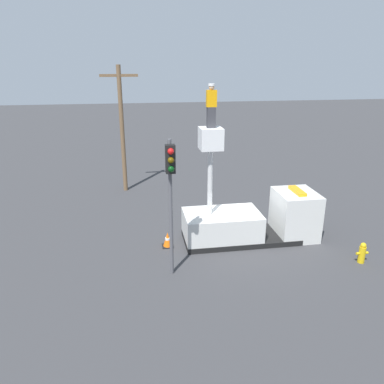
# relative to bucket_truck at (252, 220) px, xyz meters

# --- Properties ---
(ground_plane) EXTENTS (120.00, 120.00, 0.00)m
(ground_plane) POSITION_rel_bucket_truck_xyz_m (-0.51, 0.00, -0.94)
(ground_plane) COLOR #38383A
(bucket_truck) EXTENTS (6.09, 2.12, 5.21)m
(bucket_truck) POSITION_rel_bucket_truck_xyz_m (0.00, 0.00, 0.00)
(bucket_truck) COLOR black
(bucket_truck) RESTS_ON ground
(worker) EXTENTS (0.40, 0.26, 1.75)m
(worker) POSITION_rel_bucket_truck_xyz_m (-1.97, 0.00, 5.16)
(worker) COLOR #38383D
(worker) RESTS_ON bucket_truck
(traffic_light_pole) EXTENTS (0.34, 0.57, 5.27)m
(traffic_light_pole) POSITION_rel_bucket_truck_xyz_m (-3.93, -2.52, 2.80)
(traffic_light_pole) COLOR #515156
(traffic_light_pole) RESTS_ON ground
(fire_hydrant) EXTENTS (0.51, 0.27, 0.89)m
(fire_hydrant) POSITION_rel_bucket_truck_xyz_m (3.80, -2.80, -0.51)
(fire_hydrant) COLOR gold
(fire_hydrant) RESTS_ON ground
(traffic_cone_rear) EXTENTS (0.50, 0.50, 0.67)m
(traffic_cone_rear) POSITION_rel_bucket_truck_xyz_m (-3.88, -0.14, -0.62)
(traffic_cone_rear) COLOR black
(traffic_cone_rear) RESTS_ON ground
(utility_pole) EXTENTS (2.20, 0.26, 7.61)m
(utility_pole) POSITION_rel_bucket_truck_xyz_m (-5.77, 7.94, 3.18)
(utility_pole) COLOR brown
(utility_pole) RESTS_ON ground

